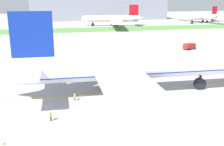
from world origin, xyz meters
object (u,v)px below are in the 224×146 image
at_px(traffic_cone_near_nose, 4,143).
at_px(service_truck_fuel_bowser, 120,57).
at_px(ground_crew_marshaller_front, 75,96).
at_px(ground_crew_wingwalker_starboard, 111,86).
at_px(airliner_foreground, 123,67).
at_px(parked_airliner_far_right, 204,17).
at_px(ground_crew_wingwalker_port, 51,115).
at_px(service_truck_baggage_loader, 189,46).
at_px(parked_airliner_far_centre, 113,19).

xyz_separation_m(traffic_cone_near_nose, service_truck_fuel_bowser, (30.08, 47.74, 1.14)).
bearing_deg(ground_crew_marshaller_front, ground_crew_wingwalker_starboard, 26.65).
relative_size(ground_crew_wingwalker_starboard, traffic_cone_near_nose, 2.99).
height_order(airliner_foreground, parked_airliner_far_right, airliner_foreground).
relative_size(ground_crew_wingwalker_port, ground_crew_marshaller_front, 0.97).
distance_m(ground_crew_marshaller_front, parked_airliner_far_right, 189.29).
relative_size(ground_crew_wingwalker_port, parked_airliner_far_right, 0.03).
distance_m(traffic_cone_near_nose, service_truck_baggage_loader, 87.84).
relative_size(parked_airliner_far_centre, parked_airliner_far_right, 1.17).
bearing_deg(service_truck_baggage_loader, traffic_cone_near_nose, -135.53).
xyz_separation_m(traffic_cone_near_nose, parked_airliner_far_centre, (52.83, 155.24, 4.79)).
bearing_deg(service_truck_baggage_loader, airliner_foreground, -131.78).
xyz_separation_m(parked_airliner_far_centre, parked_airliner_far_right, (76.69, 8.26, -0.77)).
xyz_separation_m(ground_crew_wingwalker_port, ground_crew_wingwalker_starboard, (13.62, 13.09, 0.01)).
xyz_separation_m(service_truck_fuel_bowser, parked_airliner_far_centre, (22.75, 107.50, 3.64)).
height_order(service_truck_fuel_bowser, parked_airliner_far_centre, parked_airliner_far_centre).
xyz_separation_m(ground_crew_wingwalker_starboard, service_truck_baggage_loader, (42.19, 41.95, 0.37)).
distance_m(ground_crew_wingwalker_port, service_truck_fuel_bowser, 47.33).
relative_size(airliner_foreground, service_truck_baggage_loader, 15.25).
bearing_deg(service_truck_baggage_loader, parked_airliner_far_right, 56.76).
height_order(ground_crew_wingwalker_starboard, parked_airliner_far_right, parked_airliner_far_right).
height_order(service_truck_baggage_loader, parked_airliner_far_centre, parked_airliner_far_centre).
bearing_deg(service_truck_baggage_loader, parked_airliner_far_centre, 96.00).
bearing_deg(parked_airliner_far_right, service_truck_baggage_loader, -123.24).
bearing_deg(parked_airliner_far_right, service_truck_fuel_bowser, -130.66).
height_order(traffic_cone_near_nose, parked_airliner_far_right, parked_airliner_far_right).
height_order(traffic_cone_near_nose, parked_airliner_far_centre, parked_airliner_far_centre).
bearing_deg(service_truck_fuel_bowser, parked_airliner_far_right, 49.34).
bearing_deg(service_truck_fuel_bowser, ground_crew_marshaller_front, -119.28).
distance_m(ground_crew_wingwalker_starboard, traffic_cone_near_nose, 28.34).
relative_size(ground_crew_wingwalker_port, ground_crew_wingwalker_starboard, 0.99).
bearing_deg(ground_crew_marshaller_front, service_truck_baggage_loader, 42.33).
bearing_deg(service_truck_baggage_loader, ground_crew_wingwalker_port, -135.40).
xyz_separation_m(ground_crew_wingwalker_port, parked_airliner_far_centre, (45.97, 148.75, 4.03)).
distance_m(traffic_cone_near_nose, parked_airliner_far_centre, 164.05).
xyz_separation_m(airliner_foreground, service_truck_baggage_loader, (40.01, 44.78, -4.77)).
xyz_separation_m(airliner_foreground, parked_airliner_far_right, (106.85, 146.75, -1.89)).
xyz_separation_m(ground_crew_marshaller_front, parked_airliner_far_right, (117.66, 148.25, 3.23)).
distance_m(ground_crew_wingwalker_port, parked_airliner_far_right, 199.26).
bearing_deg(parked_airliner_far_right, airliner_foreground, -126.06).
height_order(ground_crew_marshaller_front, service_truck_fuel_bowser, service_truck_fuel_bowser).
bearing_deg(service_truck_baggage_loader, ground_crew_marshaller_front, -137.67).
distance_m(traffic_cone_near_nose, parked_airliner_far_right, 208.62).
height_order(ground_crew_wingwalker_starboard, service_truck_fuel_bowser, service_truck_fuel_bowser).
xyz_separation_m(airliner_foreground, parked_airliner_far_centre, (30.16, 138.49, -1.12)).
relative_size(traffic_cone_near_nose, parked_airliner_far_right, 0.01).
bearing_deg(traffic_cone_near_nose, ground_crew_marshaller_front, 52.13).
bearing_deg(ground_crew_wingwalker_port, traffic_cone_near_nose, -136.61).
height_order(ground_crew_wingwalker_port, parked_airliner_far_centre, parked_airliner_far_centre).
xyz_separation_m(ground_crew_marshaller_front, service_truck_fuel_bowser, (18.22, 32.49, 0.36)).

